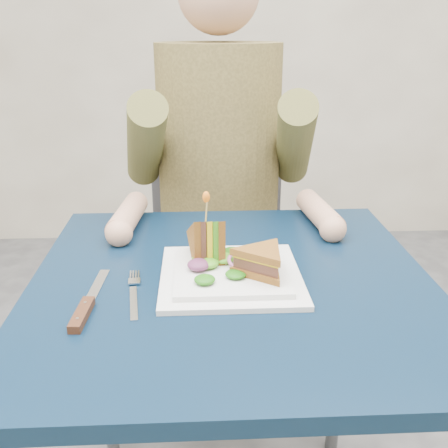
{
  "coord_description": "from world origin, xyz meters",
  "views": [
    {
      "loc": [
        -0.06,
        -0.88,
        1.18
      ],
      "look_at": [
        -0.01,
        0.05,
        0.82
      ],
      "focal_mm": 42.0,
      "sensor_mm": 36.0,
      "label": 1
    }
  ],
  "objects": [
    {
      "name": "plate",
      "position": [
        -0.0,
        -0.0,
        0.74
      ],
      "size": [
        0.26,
        0.26,
        0.02
      ],
      "color": "white",
      "rests_on": "table"
    },
    {
      "name": "sandwich_upright",
      "position": [
        -0.05,
        0.04,
        0.78
      ],
      "size": [
        0.08,
        0.13,
        0.13
      ],
      "color": "brown",
      "rests_on": "plate"
    },
    {
      "name": "onion_ring",
      "position": [
        0.01,
        0.0,
        0.77
      ],
      "size": [
        0.04,
        0.04,
        0.02
      ],
      "primitive_type": "torus",
      "rotation": [
        0.44,
        0.0,
        0.0
      ],
      "color": "#9E4C7A",
      "rests_on": "plate"
    },
    {
      "name": "chair",
      "position": [
        0.0,
        0.66,
        0.54
      ],
      "size": [
        0.42,
        0.4,
        0.93
      ],
      "color": "#47474C",
      "rests_on": "ground"
    },
    {
      "name": "knife",
      "position": [
        -0.25,
        -0.11,
        0.74
      ],
      "size": [
        0.03,
        0.22,
        0.02
      ],
      "color": "silver",
      "rests_on": "table"
    },
    {
      "name": "table",
      "position": [
        0.0,
        0.0,
        0.65
      ],
      "size": [
        0.75,
        0.75,
        0.73
      ],
      "color": "black",
      "rests_on": "ground"
    },
    {
      "name": "sandwich_flat",
      "position": [
        0.05,
        -0.03,
        0.78
      ],
      "size": [
        0.16,
        0.16,
        0.05
      ],
      "color": "brown",
      "rests_on": "plate"
    },
    {
      "name": "toothpick",
      "position": [
        -0.05,
        0.04,
        0.85
      ],
      "size": [
        0.01,
        0.01,
        0.06
      ],
      "primitive_type": "cylinder",
      "rotation": [
        0.14,
        0.07,
        0.0
      ],
      "color": "tan",
      "rests_on": "sandwich_upright"
    },
    {
      "name": "toothpick_frill",
      "position": [
        -0.05,
        0.04,
        0.88
      ],
      "size": [
        0.01,
        0.01,
        0.02
      ],
      "primitive_type": "ellipsoid",
      "color": "orange",
      "rests_on": "sandwich_upright"
    },
    {
      "name": "diner",
      "position": [
        -0.0,
        0.55,
        0.91
      ],
      "size": [
        0.54,
        0.59,
        0.74
      ],
      "color": "brown",
      "rests_on": "chair"
    },
    {
      "name": "fork",
      "position": [
        -0.18,
        -0.06,
        0.73
      ],
      "size": [
        0.03,
        0.18,
        0.01
      ],
      "color": "silver",
      "rests_on": "table"
    },
    {
      "name": "lettuce_spill",
      "position": [
        0.0,
        0.01,
        0.76
      ],
      "size": [
        0.15,
        0.13,
        0.02
      ],
      "primitive_type": null,
      "color": "#337A14",
      "rests_on": "plate"
    }
  ]
}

